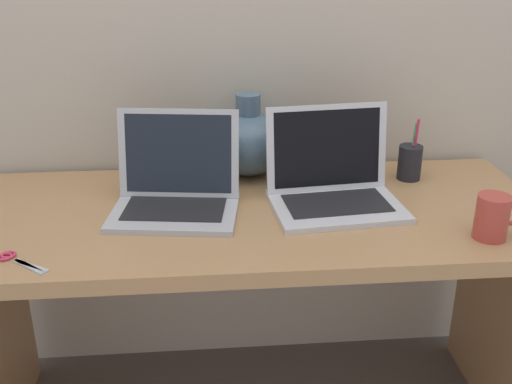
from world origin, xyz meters
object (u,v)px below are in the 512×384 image
laptop_right (332,179)px  pen_cup (410,162)px  scissors (15,260)px  green_vase (248,142)px  laptop_left (177,184)px  coffee_mug (493,217)px

laptop_right → pen_cup: (0.26, 0.14, -0.01)m
pen_cup → laptop_right: bearing=-151.5°
laptop_right → scissors: (-0.76, -0.26, -0.06)m
laptop_right → green_vase: size_ratio=1.47×
green_vase → pen_cup: (0.46, -0.08, -0.05)m
laptop_left → pen_cup: 0.69m
green_vase → laptop_right: bearing=-47.5°
laptop_right → green_vase: laptop_right is taller
laptop_right → scissors: size_ratio=2.75×
laptop_right → pen_cup: 0.29m
green_vase → coffee_mug: 0.72m
laptop_left → laptop_right: same height
laptop_right → scissors: bearing=-161.3°
laptop_right → coffee_mug: (0.34, -0.24, -0.01)m
laptop_right → coffee_mug: laptop_right is taller
pen_cup → green_vase: bearing=169.7°
coffee_mug → laptop_left: bearing=162.3°
scissors → coffee_mug: bearing=0.9°
scissors → green_vase: bearing=41.0°
laptop_left → scissors: size_ratio=2.69×
laptop_left → coffee_mug: bearing=-17.7°
coffee_mug → scissors: size_ratio=0.93×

